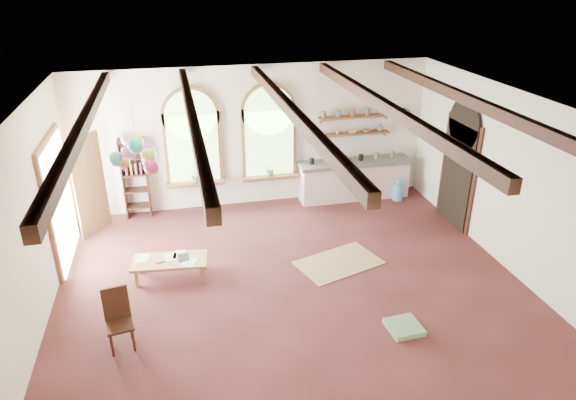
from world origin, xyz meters
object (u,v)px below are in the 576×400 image
object	(u,v)px
kitchen_counter	(354,179)
coffee_table	(170,262)
balloon_cluster	(136,153)
side_chair	(121,331)

from	to	relation	value
kitchen_counter	coffee_table	distance (m)	5.08
kitchen_counter	balloon_cluster	size ratio (longest dim) A/B	2.32
balloon_cluster	side_chair	bearing A→B (deg)	-101.78
kitchen_counter	balloon_cluster	bearing A→B (deg)	-152.98
side_chair	balloon_cluster	distance (m)	2.82
side_chair	balloon_cluster	world-z (taller)	balloon_cluster
coffee_table	balloon_cluster	distance (m)	2.04
kitchen_counter	balloon_cluster	xyz separation A→B (m)	(-4.71, -2.40, 1.85)
side_chair	coffee_table	bearing A→B (deg)	66.48
kitchen_counter	side_chair	xyz separation A→B (m)	(-5.10, -4.29, -0.20)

